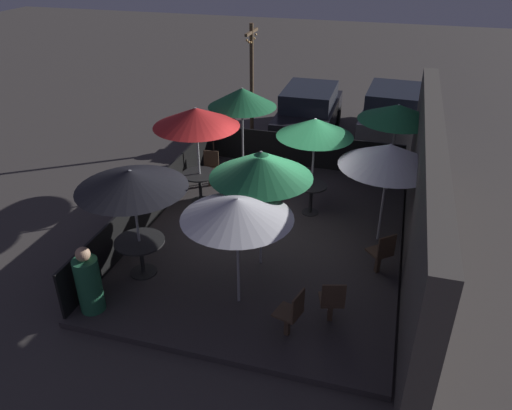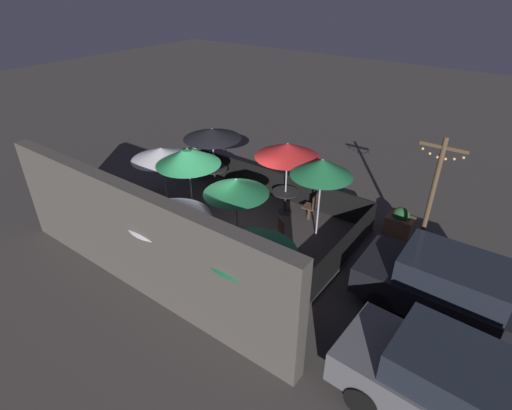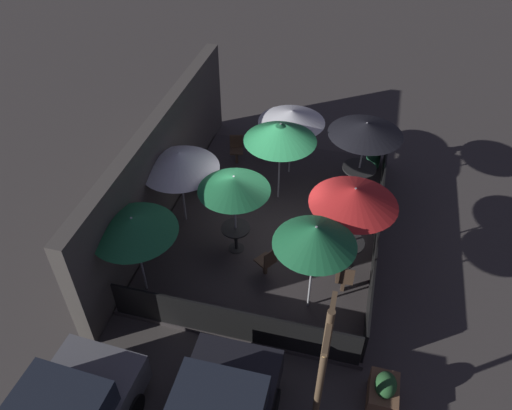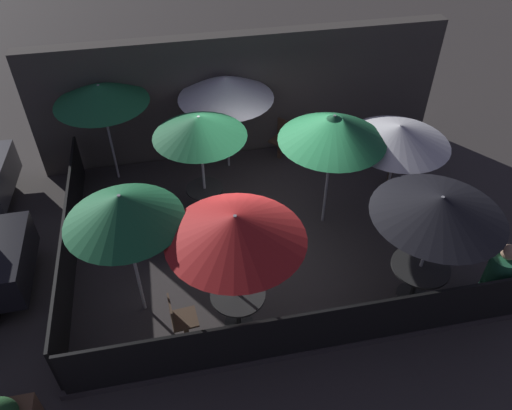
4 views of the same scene
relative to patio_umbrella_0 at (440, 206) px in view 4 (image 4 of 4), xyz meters
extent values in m
plane|color=#423D3A|center=(-2.07, 2.07, -2.17)|extent=(60.00, 60.00, 0.00)
cube|color=#383333|center=(-2.07, 2.07, -2.11)|extent=(7.57, 5.62, 0.12)
cube|color=#4C4742|center=(-2.07, 5.10, -0.71)|extent=(9.17, 0.36, 2.92)
cube|color=black|center=(-2.07, -0.70, -1.58)|extent=(7.37, 0.05, 0.95)
cube|color=black|center=(-5.81, 2.07, -1.58)|extent=(0.05, 5.42, 0.95)
cylinder|color=#B2B2B7|center=(0.00, 0.00, -0.93)|extent=(0.05, 0.05, 2.23)
cone|color=black|center=(0.00, 0.00, 0.00)|extent=(2.03, 2.03, 0.36)
cylinder|color=#B2B2B7|center=(-3.25, 2.73, -0.87)|extent=(0.05, 0.05, 2.35)
cone|color=#1E6B3D|center=(-3.25, 2.73, 0.10)|extent=(1.71, 1.71, 0.40)
cylinder|color=#B2B2B7|center=(-3.06, 0.01, -0.85)|extent=(0.05, 0.05, 2.41)
cone|color=red|center=(-3.06, 0.01, 0.14)|extent=(2.01, 2.01, 0.44)
cylinder|color=#B2B2B7|center=(-0.96, 2.14, -0.83)|extent=(0.05, 0.05, 2.45)
cone|color=#1E6B3D|center=(-0.96, 2.14, 0.14)|extent=(1.94, 1.94, 0.51)
cylinder|color=#B2B2B7|center=(0.29, 2.08, -0.99)|extent=(0.05, 0.05, 2.13)
cone|color=silver|center=(0.29, 2.08, -0.10)|extent=(1.91, 1.91, 0.37)
cylinder|color=#B2B2B7|center=(-5.03, 4.43, -0.91)|extent=(0.05, 0.05, 2.27)
cone|color=#1E6B3D|center=(-5.03, 4.43, 0.03)|extent=(1.90, 1.90, 0.39)
cylinder|color=#B2B2B7|center=(-4.57, 0.64, -0.80)|extent=(0.05, 0.05, 2.50)
cone|color=#1E6B3D|center=(-4.57, 0.64, 0.21)|extent=(1.74, 1.74, 0.48)
cylinder|color=#B2B2B7|center=(-2.53, 4.37, -0.94)|extent=(0.05, 0.05, 2.23)
cone|color=silver|center=(-2.53, 4.37, -0.06)|extent=(2.01, 2.01, 0.48)
cylinder|color=black|center=(0.00, 0.00, -2.04)|extent=(0.53, 0.53, 0.02)
cylinder|color=black|center=(0.00, 0.00, -1.70)|extent=(0.08, 0.08, 0.71)
cylinder|color=black|center=(0.00, 0.00, -1.32)|extent=(0.97, 0.97, 0.04)
cylinder|color=black|center=(-3.25, 2.73, -2.04)|extent=(0.40, 0.40, 0.02)
cylinder|color=black|center=(-3.25, 2.73, -1.70)|extent=(0.08, 0.08, 0.71)
cylinder|color=black|center=(-3.25, 2.73, -1.33)|extent=(0.72, 0.72, 0.04)
cylinder|color=black|center=(-3.06, 0.01, -2.04)|extent=(0.48, 0.48, 0.02)
cylinder|color=black|center=(-3.06, 0.01, -1.69)|extent=(0.08, 0.08, 0.72)
cylinder|color=black|center=(-3.06, 0.01, -1.31)|extent=(0.87, 0.87, 0.04)
cube|color=#4C3828|center=(-1.31, 4.44, -1.82)|extent=(0.11, 0.11, 0.45)
cube|color=#4C3828|center=(-1.31, 4.44, -1.58)|extent=(0.56, 0.56, 0.04)
cube|color=#4C3828|center=(-1.17, 4.56, -1.34)|extent=(0.29, 0.32, 0.44)
cube|color=#4C3828|center=(0.33, 3.75, -1.84)|extent=(0.10, 0.10, 0.42)
cube|color=#4C3828|center=(0.33, 3.75, -1.61)|extent=(0.49, 0.49, 0.04)
cube|color=#4C3828|center=(0.51, 3.80, -1.37)|extent=(0.14, 0.39, 0.44)
cube|color=#4C3828|center=(-3.92, -0.07, -1.83)|extent=(0.09, 0.09, 0.44)
cube|color=#4C3828|center=(-3.92, -0.07, -1.59)|extent=(0.43, 0.43, 0.04)
cube|color=#4C3828|center=(-4.10, -0.09, -1.35)|extent=(0.07, 0.40, 0.44)
cube|color=#4C3828|center=(-3.87, 1.82, -1.84)|extent=(0.11, 0.11, 0.43)
cube|color=#4C3828|center=(-3.87, 1.82, -1.60)|extent=(0.56, 0.56, 0.04)
cube|color=#4C3828|center=(-3.97, 1.67, -1.36)|extent=(0.35, 0.25, 0.44)
cube|color=#4C3828|center=(0.89, 3.12, -1.83)|extent=(0.10, 0.10, 0.45)
cube|color=#4C3828|center=(0.89, 3.12, -1.58)|extent=(0.49, 0.49, 0.04)
cube|color=#4C3828|center=(0.94, 3.29, -1.34)|extent=(0.39, 0.14, 0.44)
cylinder|color=#236642|center=(1.22, -0.36, -1.52)|extent=(0.61, 0.61, 1.05)
sphere|color=tan|center=(1.22, -0.36, -0.87)|extent=(0.25, 0.25, 0.25)
camera|label=1|loc=(7.04, 4.36, 3.94)|focal=35.00mm
camera|label=2|loc=(-8.96, 9.67, 4.79)|focal=28.00mm
camera|label=3|loc=(-11.74, 0.02, 7.23)|focal=35.00mm
camera|label=4|loc=(-3.76, -4.88, 4.84)|focal=35.00mm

